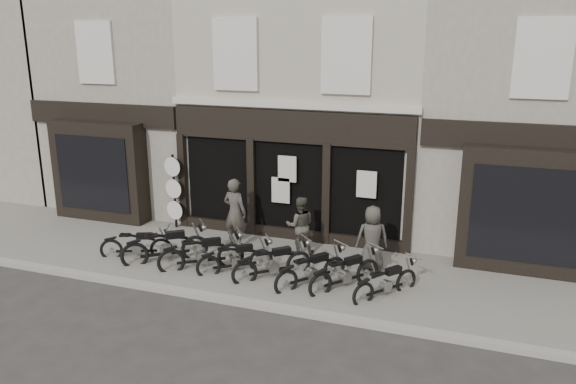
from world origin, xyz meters
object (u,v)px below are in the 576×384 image
(motorcycle_4, at_px, (273,266))
(motorcycle_1, at_px, (166,249))
(motorcycle_5, at_px, (312,273))
(motorcycle_6, at_px, (345,276))
(man_left, at_px, (235,212))
(motorcycle_7, at_px, (386,285))
(man_centre, at_px, (300,225))
(motorcycle_3, at_px, (236,261))
(advert_sign_post, at_px, (174,194))
(man_right, at_px, (372,238))
(motorcycle_2, at_px, (202,256))
(motorcycle_0, at_px, (137,247))

(motorcycle_4, bearing_deg, motorcycle_1, 135.57)
(motorcycle_5, height_order, motorcycle_6, motorcycle_6)
(man_left, bearing_deg, motorcycle_5, 157.64)
(motorcycle_7, xyz_separation_m, man_centre, (-2.69, 1.79, 0.56))
(motorcycle_3, distance_m, motorcycle_7, 3.84)
(motorcycle_7, height_order, advert_sign_post, advert_sign_post)
(motorcycle_4, bearing_deg, motorcycle_5, -48.37)
(motorcycle_7, xyz_separation_m, advert_sign_post, (-7.03, 2.53, 0.82))
(man_left, bearing_deg, man_centre, -169.87)
(motorcycle_5, xyz_separation_m, man_right, (1.18, 1.39, 0.56))
(motorcycle_4, bearing_deg, man_right, -13.41)
(motorcycle_4, xyz_separation_m, advert_sign_post, (-4.20, 2.44, 0.78))
(motorcycle_1, height_order, advert_sign_post, advert_sign_post)
(motorcycle_4, height_order, motorcycle_6, motorcycle_4)
(motorcycle_2, relative_size, motorcycle_5, 1.09)
(motorcycle_2, distance_m, motorcycle_7, 4.75)
(motorcycle_1, xyz_separation_m, man_centre, (3.19, 1.68, 0.49))
(motorcycle_2, bearing_deg, man_right, -16.74)
(motorcycle_7, distance_m, advert_sign_post, 7.51)
(man_centre, distance_m, man_right, 2.10)
(motorcycle_0, relative_size, motorcycle_6, 1.04)
(motorcycle_3, bearing_deg, man_right, -15.47)
(motorcycle_4, relative_size, motorcycle_6, 0.95)
(motorcycle_5, relative_size, advert_sign_post, 0.73)
(motorcycle_3, height_order, advert_sign_post, advert_sign_post)
(motorcycle_3, xyz_separation_m, advert_sign_post, (-3.18, 2.44, 0.81))
(motorcycle_0, bearing_deg, man_left, 15.29)
(motorcycle_4, relative_size, motorcycle_7, 1.04)
(motorcycle_4, bearing_deg, motorcycle_7, -46.02)
(motorcycle_2, xyz_separation_m, man_left, (0.13, 1.75, 0.67))
(motorcycle_7, relative_size, advert_sign_post, 0.67)
(motorcycle_4, distance_m, advert_sign_post, 4.92)
(motorcycle_3, bearing_deg, man_centre, 18.08)
(motorcycle_2, height_order, motorcycle_3, motorcycle_2)
(motorcycle_7, distance_m, man_right, 1.65)
(motorcycle_6, bearing_deg, motorcycle_2, 129.14)
(motorcycle_7, bearing_deg, motorcycle_1, 126.77)
(man_right, height_order, advert_sign_post, advert_sign_post)
(man_right, xyz_separation_m, advert_sign_post, (-6.40, 1.13, 0.23))
(motorcycle_6, bearing_deg, motorcycle_3, 128.00)
(motorcycle_2, bearing_deg, motorcycle_6, -33.52)
(motorcycle_0, bearing_deg, advert_sign_post, 73.41)
(motorcycle_2, relative_size, motorcycle_7, 1.19)
(motorcycle_3, relative_size, motorcycle_6, 0.95)
(man_centre, bearing_deg, advert_sign_post, -30.45)
(motorcycle_0, bearing_deg, motorcycle_3, -22.39)
(man_right, bearing_deg, motorcycle_7, 94.31)
(motorcycle_1, xyz_separation_m, motorcycle_7, (5.88, -0.10, -0.07))
(man_right, bearing_deg, motorcycle_3, 2.32)
(motorcycle_0, relative_size, motorcycle_5, 1.04)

